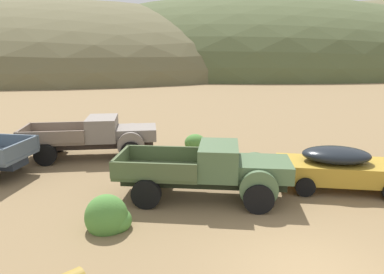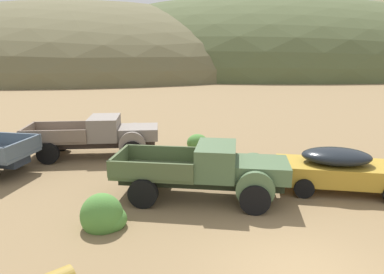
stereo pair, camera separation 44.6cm
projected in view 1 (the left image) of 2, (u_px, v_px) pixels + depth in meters
hill_far_left at (79, 69)px, 85.58m from camera, size 105.29×89.19×30.16m
hill_far_right at (251, 69)px, 85.10m from camera, size 109.03×71.84×32.58m
hill_center at (374, 68)px, 90.42m from camera, size 81.25×70.21×32.14m
truck_primer_gray at (101, 136)px, 16.50m from camera, size 6.12×2.59×1.89m
truck_weathered_green at (216, 170)px, 11.87m from camera, size 6.02×3.07×1.89m
car_mustard at (347, 168)px, 12.67m from camera, size 5.07×2.66×1.57m
bush_front_left at (108, 219)px, 9.97m from camera, size 1.31×1.10×1.31m
bush_between_trucks at (196, 143)px, 18.22m from camera, size 1.09×0.98×0.89m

